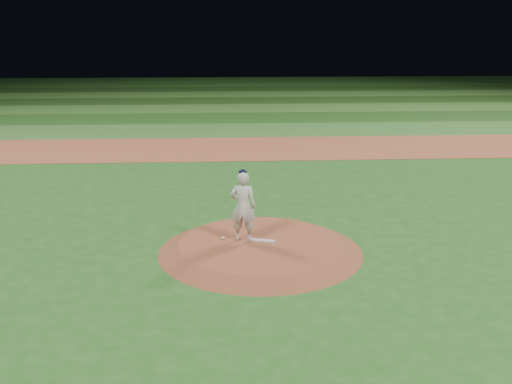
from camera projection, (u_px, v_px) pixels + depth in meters
The scene contains 12 objects.
ground at pixel (260, 251), 15.42m from camera, with size 120.00×120.00×0.00m, color #22571C.
infield_dirt_band at pixel (242, 148), 28.87m from camera, with size 70.00×6.00×0.02m, color brown.
outfield_stripe_0 at pixel (239, 130), 34.15m from camera, with size 70.00×5.00×0.02m, color #306725.
outfield_stripe_1 at pixel (237, 118), 38.95m from camera, with size 70.00×5.00×0.02m, color #1C4616.
outfield_stripe_2 at pixel (235, 108), 43.75m from camera, with size 70.00×5.00×0.02m, color #316424.
outfield_stripe_3 at pixel (234, 101), 48.55m from camera, with size 70.00×5.00×0.02m, color #1B3F14.
outfield_stripe_4 at pixel (232, 94), 53.36m from camera, with size 70.00×5.00×0.02m, color #326324.
outfield_stripe_5 at pixel (232, 89), 58.16m from camera, with size 70.00×5.00×0.02m, color #1A3F14.
pitchers_mound at pixel (260, 247), 15.39m from camera, with size 5.50×5.50×0.25m, color brown.
pitching_rubber at pixel (263, 240), 15.45m from camera, with size 0.67×0.17×0.03m, color beige.
rosin_bag at pixel (223, 238), 15.62m from camera, with size 0.12×0.12×0.06m, color silver.
pitcher_on_mound at pixel (243, 206), 15.23m from camera, with size 0.80×0.62×2.00m.
Camera 1 is at (-0.97, -14.37, 5.75)m, focal length 40.00 mm.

